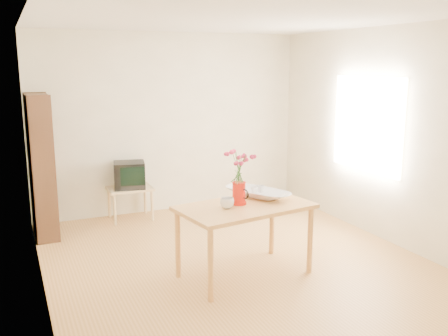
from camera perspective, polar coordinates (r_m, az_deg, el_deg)
name	(u,v)px	position (r m, az deg, el deg)	size (l,w,h in m)	color
room	(238,145)	(5.31, 1.58, 2.61)	(4.50, 4.50, 4.50)	#AE7A3D
table	(245,213)	(5.09, 2.41, -5.22)	(1.44, 0.96, 0.75)	#C48643
tv_stand	(130,193)	(7.10, -10.69, -2.79)	(0.60, 0.45, 0.46)	#DBB77B
bookshelf	(42,171)	(6.63, -20.08, -0.32)	(0.28, 0.70, 1.80)	#321D10
pitcher	(239,194)	(5.07, 1.72, -2.98)	(0.15, 0.22, 0.23)	red
flowers	(239,165)	(5.00, 1.75, 0.38)	(0.27, 0.27, 0.38)	#E13562
mug	(227,203)	(4.94, 0.36, -4.02)	(0.14, 0.14, 0.11)	white
bowl	(258,175)	(5.33, 3.88, -0.86)	(0.50, 0.50, 0.47)	white
teacup_a	(254,180)	(5.33, 3.50, -1.40)	(0.07, 0.07, 0.06)	white
teacup_b	(261,179)	(5.38, 4.20, -1.26)	(0.07, 0.07, 0.06)	white
television	(129,174)	(7.05, -10.79, -0.73)	(0.48, 0.46, 0.36)	black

